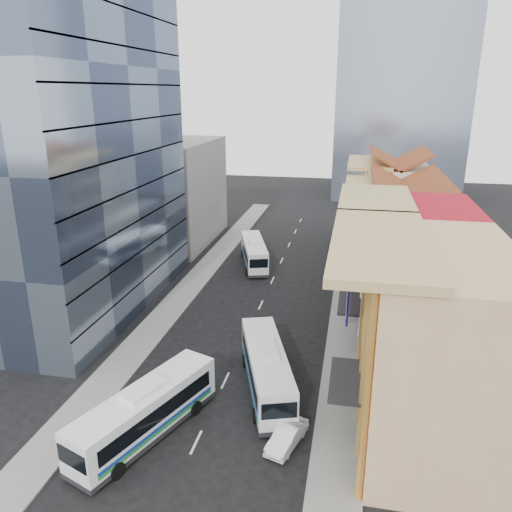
% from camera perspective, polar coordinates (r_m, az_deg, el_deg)
% --- Properties ---
extents(ground, '(200.00, 200.00, 0.00)m').
position_cam_1_polar(ground, '(32.10, -7.45, -21.45)').
color(ground, black).
rests_on(ground, ground).
extents(sidewalk_right, '(3.00, 90.00, 0.15)m').
position_cam_1_polar(sidewalk_right, '(49.56, 10.30, -6.24)').
color(sidewalk_right, slate).
rests_on(sidewalk_right, ground).
extents(sidewalk_left, '(3.00, 90.00, 0.15)m').
position_cam_1_polar(sidewalk_left, '(52.43, -8.65, -4.73)').
color(sidewalk_left, slate).
rests_on(sidewalk_left, ground).
extents(shophouse_tan, '(8.00, 14.00, 12.00)m').
position_cam_1_polar(shophouse_tan, '(32.12, 20.01, -9.63)').
color(shophouse_tan, '#D8AD7C').
rests_on(shophouse_tan, ground).
extents(shophouse_red, '(8.00, 10.00, 12.00)m').
position_cam_1_polar(shophouse_red, '(43.03, 17.89, -2.21)').
color(shophouse_red, '#AA131F').
rests_on(shophouse_red, ground).
extents(shophouse_cream_near, '(8.00, 9.00, 10.00)m').
position_cam_1_polar(shophouse_cream_near, '(52.29, 16.77, 0.37)').
color(shophouse_cream_near, silver).
rests_on(shophouse_cream_near, ground).
extents(shophouse_cream_mid, '(8.00, 9.00, 10.00)m').
position_cam_1_polar(shophouse_cream_mid, '(60.91, 16.10, 2.94)').
color(shophouse_cream_mid, silver).
rests_on(shophouse_cream_mid, ground).
extents(shophouse_cream_far, '(8.00, 12.00, 11.00)m').
position_cam_1_polar(shophouse_cream_far, '(70.97, 15.56, 5.54)').
color(shophouse_cream_far, silver).
rests_on(shophouse_cream_far, ground).
extents(office_tower, '(12.00, 26.00, 30.00)m').
position_cam_1_polar(office_tower, '(49.64, -20.14, 10.96)').
color(office_tower, '#3E4B63').
rests_on(office_tower, ground).
extents(office_block_far, '(10.00, 18.00, 14.00)m').
position_cam_1_polar(office_block_far, '(70.95, -9.20, 7.22)').
color(office_block_far, gray).
rests_on(office_block_far, ground).
extents(bus_left_near, '(6.32, 11.11, 3.50)m').
position_cam_1_polar(bus_left_near, '(32.84, -12.50, -16.89)').
color(bus_left_near, white).
rests_on(bus_left_near, ground).
extents(bus_left_far, '(5.44, 10.63, 3.33)m').
position_cam_1_polar(bus_left_far, '(61.11, -0.23, 0.47)').
color(bus_left_far, silver).
rests_on(bus_left_far, ground).
extents(bus_right, '(5.88, 11.20, 3.51)m').
position_cam_1_polar(bus_right, '(36.27, 1.21, -12.70)').
color(bus_right, silver).
rests_on(bus_right, ground).
extents(sedan_left, '(3.49, 4.80, 1.51)m').
position_cam_1_polar(sedan_left, '(34.78, -11.72, -16.61)').
color(sedan_left, white).
rests_on(sedan_left, ground).
extents(sedan_right, '(2.38, 3.96, 1.23)m').
position_cam_1_polar(sedan_right, '(32.12, 3.55, -19.86)').
color(sedan_right, silver).
rests_on(sedan_right, ground).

